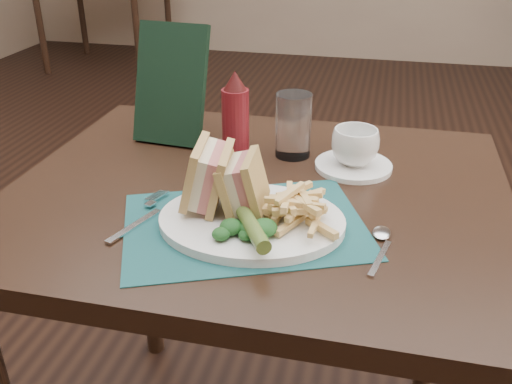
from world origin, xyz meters
TOP-DOWN VIEW (x-y plane):
  - floor at (0.00, 0.00)m, footprint 7.00×7.00m
  - wall_back at (0.00, 3.50)m, footprint 6.00×0.00m
  - table_main at (0.00, -0.50)m, footprint 0.90×0.75m
  - table_bg_left at (-1.98, 2.80)m, footprint 0.90×0.75m
  - placemat at (0.01, -0.64)m, footprint 0.46×0.40m
  - plate at (0.02, -0.64)m, footprint 0.32×0.27m
  - sandwich_half_a at (-0.08, -0.62)m, footprint 0.09×0.12m
  - sandwich_half_b at (-0.02, -0.62)m, footprint 0.08×0.10m
  - kale_garnish at (0.02, -0.70)m, footprint 0.11×0.08m
  - pickle_spear at (0.04, -0.70)m, footprint 0.08×0.12m
  - fries_pile at (0.10, -0.63)m, footprint 0.18×0.20m
  - fork at (-0.16, -0.65)m, footprint 0.09×0.17m
  - spoon at (0.23, -0.66)m, footprint 0.07×0.15m
  - saucer at (0.16, -0.38)m, footprint 0.17×0.17m
  - coffee_cup at (0.16, -0.38)m, footprint 0.12×0.12m
  - drinking_glass at (0.04, -0.34)m, footprint 0.09×0.09m
  - ketchup_bottle at (-0.07, -0.40)m, footprint 0.06×0.06m
  - check_presenter at (-0.23, -0.31)m, footprint 0.16×0.11m

SIDE VIEW (x-z plane):
  - floor at x=0.00m, z-range 0.00..0.00m
  - wall_back at x=0.00m, z-range -3.00..3.00m
  - table_main at x=0.00m, z-range 0.00..0.75m
  - table_bg_left at x=-1.98m, z-range 0.00..0.75m
  - placemat at x=0.01m, z-range 0.75..0.75m
  - spoon at x=0.23m, z-range 0.75..0.76m
  - saucer at x=0.16m, z-range 0.75..0.76m
  - fork at x=-0.16m, z-range 0.75..0.76m
  - plate at x=0.02m, z-range 0.75..0.77m
  - kale_garnish at x=0.02m, z-range 0.77..0.79m
  - pickle_spear at x=0.04m, z-range 0.78..0.80m
  - coffee_cup at x=0.16m, z-range 0.76..0.83m
  - fries_pile at x=0.10m, z-range 0.77..0.83m
  - drinking_glass at x=0.04m, z-range 0.75..0.88m
  - sandwich_half_b at x=-0.02m, z-range 0.77..0.86m
  - sandwich_half_a at x=-0.08m, z-range 0.77..0.88m
  - ketchup_bottle at x=-0.07m, z-range 0.75..0.94m
  - check_presenter at x=-0.23m, z-range 0.75..1.00m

